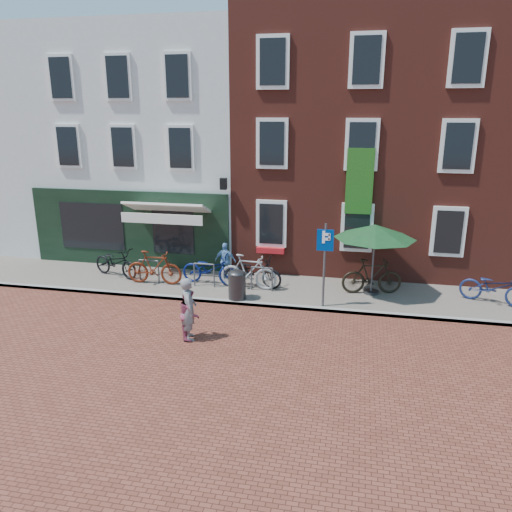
% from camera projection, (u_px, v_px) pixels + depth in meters
% --- Properties ---
extents(ground, '(80.00, 80.00, 0.00)m').
position_uv_depth(ground, '(239.00, 305.00, 15.66)').
color(ground, brown).
extents(sidewalk, '(24.00, 3.00, 0.10)m').
position_uv_depth(sidewalk, '(278.00, 290.00, 16.86)').
color(sidewalk, slate).
rests_on(sidewalk, ground).
extents(building_stucco, '(8.00, 8.00, 9.00)m').
position_uv_depth(building_stucco, '(165.00, 143.00, 21.93)').
color(building_stucco, silver).
rests_on(building_stucco, ground).
extents(building_brick_mid, '(6.00, 8.00, 10.00)m').
position_uv_depth(building_brick_mid, '(325.00, 133.00, 20.43)').
color(building_brick_mid, maroon).
rests_on(building_brick_mid, ground).
extents(building_brick_right, '(6.00, 8.00, 10.00)m').
position_uv_depth(building_brick_right, '(481.00, 134.00, 19.26)').
color(building_brick_right, maroon).
rests_on(building_brick_right, ground).
extents(filler_left, '(7.00, 8.00, 9.00)m').
position_uv_depth(filler_left, '(15.00, 141.00, 23.40)').
color(filler_left, silver).
rests_on(filler_left, ground).
extents(litter_bin, '(0.56, 0.56, 1.02)m').
position_uv_depth(litter_bin, '(237.00, 283.00, 15.79)').
color(litter_bin, '#2E2F31').
rests_on(litter_bin, sidewalk).
extents(parking_sign, '(0.50, 0.08, 2.60)m').
position_uv_depth(parking_sign, '(325.00, 253.00, 14.87)').
color(parking_sign, '#4C4C4F').
rests_on(parking_sign, sidewalk).
extents(parasol, '(2.61, 2.61, 2.42)m').
position_uv_depth(parasol, '(375.00, 229.00, 15.81)').
color(parasol, '#4C4C4F').
rests_on(parasol, sidewalk).
extents(woman, '(0.63, 0.74, 1.72)m').
position_uv_depth(woman, '(189.00, 309.00, 13.17)').
color(woman, slate).
rests_on(woman, ground).
extents(boy, '(0.68, 0.78, 1.38)m').
position_uv_depth(boy, '(190.00, 314.00, 13.27)').
color(boy, '#86324B').
rests_on(boy, ground).
extents(cafe_person, '(0.80, 0.38, 1.32)m').
position_uv_depth(cafe_person, '(225.00, 261.00, 17.66)').
color(cafe_person, '#83B4E8').
rests_on(cafe_person, sidewalk).
extents(bicycle_0, '(2.14, 1.36, 1.06)m').
position_uv_depth(bicycle_0, '(116.00, 262.00, 17.92)').
color(bicycle_0, black).
rests_on(bicycle_0, sidewalk).
extents(bicycle_1, '(1.98, 0.63, 1.18)m').
position_uv_depth(bicycle_1, '(154.00, 267.00, 17.15)').
color(bicycle_1, '#5D1E0D').
rests_on(bicycle_1, sidewalk).
extents(bicycle_2, '(2.07, 0.87, 1.06)m').
position_uv_depth(bicycle_2, '(210.00, 269.00, 17.18)').
color(bicycle_2, navy).
rests_on(bicycle_2, sidewalk).
extents(bicycle_3, '(2.00, 0.70, 1.18)m').
position_uv_depth(bicycle_3, '(249.00, 272.00, 16.71)').
color(bicycle_3, '#A2A2A4').
rests_on(bicycle_3, sidewalk).
extents(bicycle_4, '(2.10, 1.00, 1.06)m').
position_uv_depth(bicycle_4, '(253.00, 272.00, 16.91)').
color(bicycle_4, black).
rests_on(bicycle_4, sidewalk).
extents(bicycle_5, '(2.03, 0.93, 1.18)m').
position_uv_depth(bicycle_5, '(372.00, 276.00, 16.25)').
color(bicycle_5, black).
rests_on(bicycle_5, sidewalk).
extents(bicycle_6, '(2.14, 1.39, 1.06)m').
position_uv_depth(bicycle_6, '(494.00, 287.00, 15.43)').
color(bicycle_6, navy).
rests_on(bicycle_6, sidewalk).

